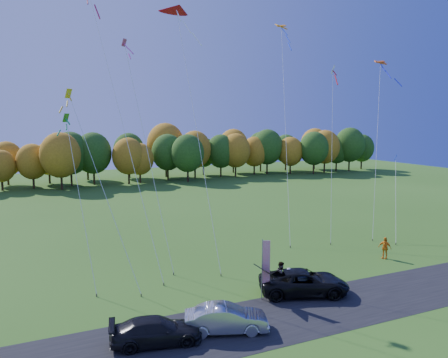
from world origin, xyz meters
name	(u,v)px	position (x,y,z in m)	size (l,w,h in m)	color
ground	(260,291)	(0.00, 0.00, 0.00)	(160.00, 160.00, 0.00)	#2C5717
asphalt_strip	(293,315)	(0.00, -4.00, 0.01)	(90.00, 6.00, 0.01)	black
tree_line	(113,184)	(0.00, 55.00, 0.00)	(116.00, 12.00, 10.00)	#1E4711
black_suv	(304,282)	(2.42, -1.62, 0.83)	(2.75, 5.96, 1.66)	black
silver_sedan	(226,319)	(-4.50, -4.25, 0.75)	(1.60, 4.58, 1.51)	#A9A9AE
dark_truck_a	(156,331)	(-8.36, -3.91, 0.69)	(1.94, 4.78, 1.39)	black
person_tailgate_a	(289,280)	(1.75, -0.86, 0.84)	(0.62, 0.40, 1.69)	silver
person_tailgate_b	(281,275)	(1.66, -0.02, 0.93)	(0.90, 0.70, 1.85)	gray
person_east	(385,248)	(13.04, 1.96, 0.92)	(1.08, 0.45, 1.84)	orange
feather_flag	(265,263)	(-0.40, -1.32, 2.47)	(0.50, 0.25, 4.04)	#999999
kite_delta_blue	(119,112)	(-7.30, 9.49, 12.20)	(4.86, 12.53, 25.28)	#4C3F33
kite_parafoil_orange	(285,122)	(10.85, 14.42, 11.38)	(8.31, 13.62, 23.14)	#4C3F33
kite_delta_red	(184,45)	(-1.25, 11.46, 17.91)	(2.95, 10.87, 22.97)	#4C3F33
kite_parafoil_rainbow	(377,144)	(19.28, 9.96, 9.12)	(7.84, 7.28, 18.49)	#4C3F33
kite_diamond_yellow	(103,188)	(-9.29, 6.16, 6.88)	(3.96, 8.02, 14.25)	#4C3F33
kite_diamond_green	(80,201)	(-10.82, 6.18, 6.06)	(1.56, 5.53, 12.38)	#4C3F33
kite_diamond_white	(332,152)	(13.10, 9.44, 8.49)	(3.96, 5.34, 17.52)	#4C3F33
kite_diamond_pink	(148,153)	(-5.39, 8.53, 9.04)	(2.49, 6.65, 18.41)	#4C3F33
kite_diamond_blue_low	(396,198)	(19.16, 6.93, 3.94)	(4.82, 5.27, 8.35)	#4C3F33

